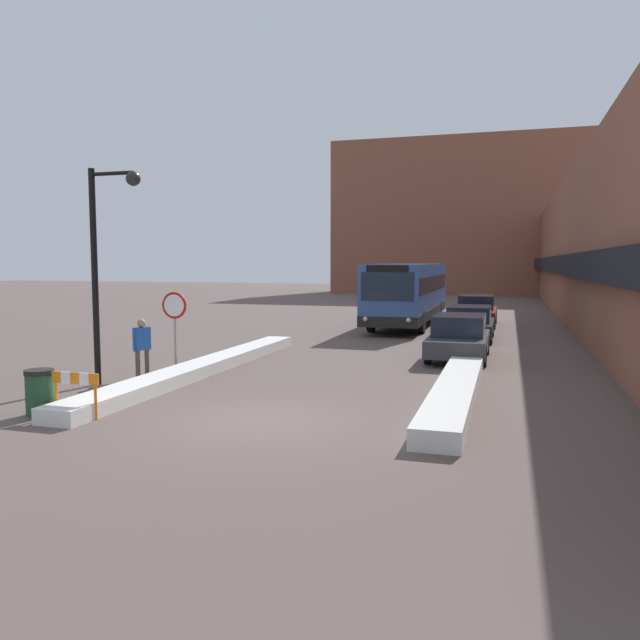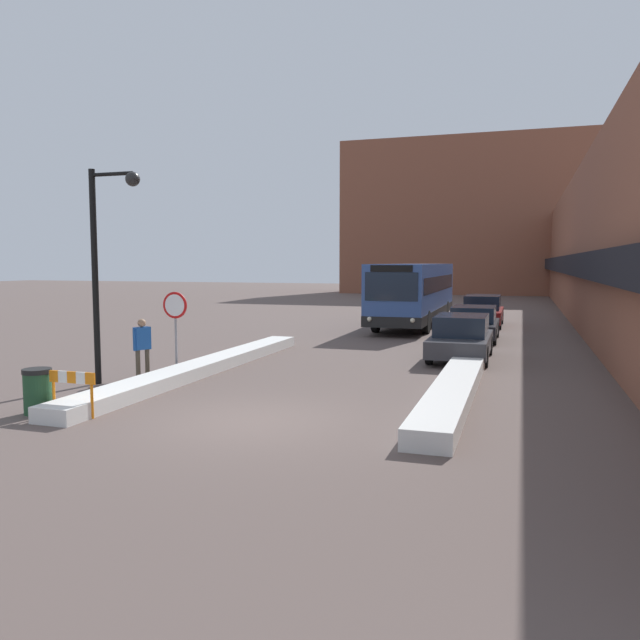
{
  "view_description": "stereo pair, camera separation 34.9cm",
  "coord_description": "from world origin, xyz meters",
  "views": [
    {
      "loc": [
        4.71,
        -11.24,
        3.14
      ],
      "look_at": [
        -0.41,
        5.66,
        1.52
      ],
      "focal_mm": 35.0,
      "sensor_mm": 36.0,
      "label": 1
    },
    {
      "loc": [
        5.04,
        -11.13,
        3.14
      ],
      "look_at": [
        -0.41,
        5.66,
        1.52
      ],
      "focal_mm": 35.0,
      "sensor_mm": 36.0,
      "label": 2
    }
  ],
  "objects": [
    {
      "name": "city_bus",
      "position": [
        -0.1,
        20.05,
        1.68
      ],
      "size": [
        2.56,
        11.81,
        3.08
      ],
      "color": "#335193",
      "rests_on": "ground_plane"
    },
    {
      "name": "snow_bank_left",
      "position": [
        -3.6,
        4.69,
        0.17
      ],
      "size": [
        0.9,
        12.48,
        0.34
      ],
      "color": "silver",
      "rests_on": "ground_plane"
    },
    {
      "name": "snow_bank_right",
      "position": [
        3.6,
        5.15,
        0.2
      ],
      "size": [
        0.9,
        12.52,
        0.39
      ],
      "color": "silver",
      "rests_on": "ground_plane"
    },
    {
      "name": "trash_bin",
      "position": [
        -4.5,
        -0.79,
        0.48
      ],
      "size": [
        0.59,
        0.59,
        0.95
      ],
      "color": "#234C2D",
      "rests_on": "ground_plane"
    },
    {
      "name": "stop_sign",
      "position": [
        -4.37,
        4.45,
        1.68
      ],
      "size": [
        0.76,
        0.08,
        2.32
      ],
      "color": "gray",
      "rests_on": "ground_plane"
    },
    {
      "name": "parked_car_middle",
      "position": [
        3.2,
        14.81,
        0.69
      ],
      "size": [
        1.94,
        4.23,
        1.38
      ],
      "color": "black",
      "rests_on": "ground_plane"
    },
    {
      "name": "ground_plane",
      "position": [
        0.0,
        0.0,
        0.0
      ],
      "size": [
        160.0,
        160.0,
        0.0
      ],
      "primitive_type": "plane",
      "color": "brown"
    },
    {
      "name": "parked_car_front",
      "position": [
        3.2,
        9.44,
        0.73
      ],
      "size": [
        1.86,
        4.28,
        1.44
      ],
      "color": "#38383D",
      "rests_on": "ground_plane"
    },
    {
      "name": "building_row_right",
      "position": [
        9.97,
        24.0,
        3.89
      ],
      "size": [
        5.5,
        60.0,
        7.8
      ],
      "color": "brown",
      "rests_on": "ground_plane"
    },
    {
      "name": "parked_car_back",
      "position": [
        3.2,
        20.76,
        0.77
      ],
      "size": [
        1.93,
        4.7,
        1.53
      ],
      "color": "maroon",
      "rests_on": "ground_plane"
    },
    {
      "name": "construction_barricade",
      "position": [
        -3.62,
        -0.8,
        0.67
      ],
      "size": [
        1.1,
        0.06,
        0.94
      ],
      "color": "orange",
      "rests_on": "ground_plane"
    },
    {
      "name": "building_backdrop_far",
      "position": [
        0.0,
        54.97,
        7.73
      ],
      "size": [
        26.0,
        8.0,
        15.47
      ],
      "color": "brown",
      "rests_on": "ground_plane"
    },
    {
      "name": "pedestrian",
      "position": [
        -4.67,
        3.25,
        0.99
      ],
      "size": [
        0.36,
        0.5,
        1.64
      ],
      "rotation": [
        0.0,
        0.0,
        1.15
      ],
      "color": "brown",
      "rests_on": "ground_plane"
    },
    {
      "name": "street_lamp",
      "position": [
        -5.08,
        2.32,
        3.47
      ],
      "size": [
        1.46,
        0.36,
        5.5
      ],
      "color": "black",
      "rests_on": "ground_plane"
    }
  ]
}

